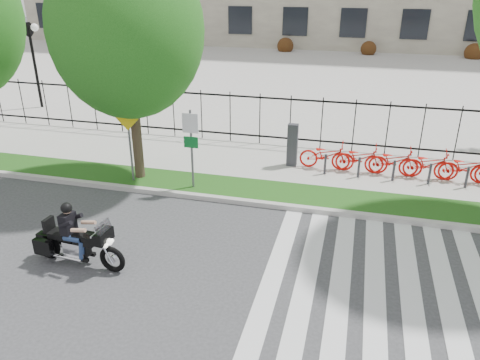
# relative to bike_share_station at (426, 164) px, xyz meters

# --- Properties ---
(ground) EXTENTS (120.00, 120.00, 0.00)m
(ground) POSITION_rel_bike_share_station_xyz_m (-6.03, -7.20, -0.64)
(ground) COLOR #363638
(ground) RESTS_ON ground
(curb) EXTENTS (60.00, 0.20, 0.15)m
(curb) POSITION_rel_bike_share_station_xyz_m (-6.03, -3.10, -0.57)
(curb) COLOR #AFACA4
(curb) RESTS_ON ground
(grass_verge) EXTENTS (60.00, 1.50, 0.15)m
(grass_verge) POSITION_rel_bike_share_station_xyz_m (-6.03, -2.25, -0.57)
(grass_verge) COLOR #1C4C13
(grass_verge) RESTS_ON ground
(sidewalk) EXTENTS (60.00, 3.50, 0.15)m
(sidewalk) POSITION_rel_bike_share_station_xyz_m (-6.03, 0.25, -0.57)
(sidewalk) COLOR #A8A49D
(sidewalk) RESTS_ON ground
(plaza) EXTENTS (80.00, 34.00, 0.10)m
(plaza) POSITION_rel_bike_share_station_xyz_m (-6.03, 17.80, -0.59)
(plaza) COLOR #A8A49D
(plaza) RESTS_ON ground
(crosswalk_stripes) EXTENTS (5.70, 8.00, 0.01)m
(crosswalk_stripes) POSITION_rel_bike_share_station_xyz_m (-1.21, -7.20, -0.64)
(crosswalk_stripes) COLOR silver
(crosswalk_stripes) RESTS_ON ground
(iron_fence) EXTENTS (30.00, 0.06, 2.00)m
(iron_fence) POSITION_rel_bike_share_station_xyz_m (-6.03, 2.00, 0.51)
(iron_fence) COLOR black
(iron_fence) RESTS_ON sidewalk
(lamp_post_left) EXTENTS (1.06, 0.70, 4.25)m
(lamp_post_left) POSITION_rel_bike_share_station_xyz_m (-18.03, 4.80, 2.56)
(lamp_post_left) COLOR black
(lamp_post_left) RESTS_ON ground
(street_tree_1) EXTENTS (4.58, 4.58, 7.32)m
(street_tree_1) POSITION_rel_bike_share_station_xyz_m (-9.16, -2.25, 4.19)
(street_tree_1) COLOR #37281E
(street_tree_1) RESTS_ON grass_verge
(bike_share_station) EXTENTS (8.90, 0.86, 1.50)m
(bike_share_station) POSITION_rel_bike_share_station_xyz_m (0.00, 0.00, 0.00)
(bike_share_station) COLOR #2D2D33
(bike_share_station) RESTS_ON sidewalk
(sign_pole_regulatory) EXTENTS (0.50, 0.09, 2.50)m
(sign_pole_regulatory) POSITION_rel_bike_share_station_xyz_m (-7.16, -2.62, 1.10)
(sign_pole_regulatory) COLOR #59595B
(sign_pole_regulatory) RESTS_ON grass_verge
(sign_pole_warning) EXTENTS (0.78, 0.09, 2.49)m
(sign_pole_warning) POSITION_rel_bike_share_station_xyz_m (-9.23, -2.62, 1.10)
(sign_pole_warning) COLOR #59595B
(sign_pole_warning) RESTS_ON grass_verge
(motorcycle_rider) EXTENTS (2.49, 0.77, 1.92)m
(motorcycle_rider) POSITION_rel_bike_share_station_xyz_m (-8.39, -7.14, -0.00)
(motorcycle_rider) COLOR black
(motorcycle_rider) RESTS_ON ground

